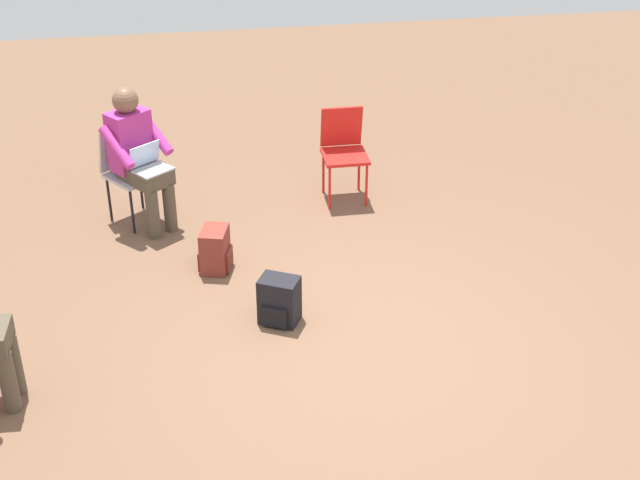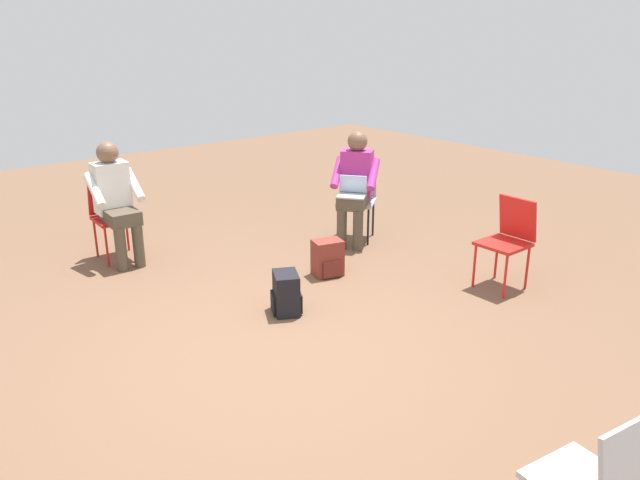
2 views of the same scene
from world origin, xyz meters
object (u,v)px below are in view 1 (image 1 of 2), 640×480
object	(u,v)px
chair_east	(344,147)
backpack_near_laptop_user	(215,252)
chair_northeast	(128,167)
person_with_laptop	(138,152)
backpack_by_empty_chair	(279,303)

from	to	relation	value
chair_east	backpack_near_laptop_user	bearing A→B (deg)	41.73
chair_northeast	person_with_laptop	bearing A→B (deg)	90.00
chair_east	backpack_by_empty_chair	xyz separation A→B (m)	(-1.93, 0.84, -0.34)
backpack_by_empty_chair	person_with_laptop	bearing A→B (deg)	30.41
person_with_laptop	backpack_by_empty_chair	bearing A→B (deg)	83.65
chair_northeast	backpack_near_laptop_user	bearing A→B (deg)	86.89
chair_east	chair_northeast	bearing A→B (deg)	3.46
chair_east	chair_northeast	xyz separation A→B (m)	(-0.11, 1.93, 0.00)
backpack_near_laptop_user	backpack_by_empty_chair	xyz separation A→B (m)	(-0.81, -0.42, 0.00)
chair_east	chair_northeast	size ratio (longest dim) A/B	1.00
person_with_laptop	backpack_near_laptop_user	world-z (taller)	person_with_laptop
chair_northeast	person_with_laptop	world-z (taller)	person_with_laptop
chair_northeast	backpack_by_empty_chair	world-z (taller)	chair_northeast
chair_east	backpack_by_empty_chair	world-z (taller)	chair_east
backpack_by_empty_chair	chair_northeast	bearing A→B (deg)	30.92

